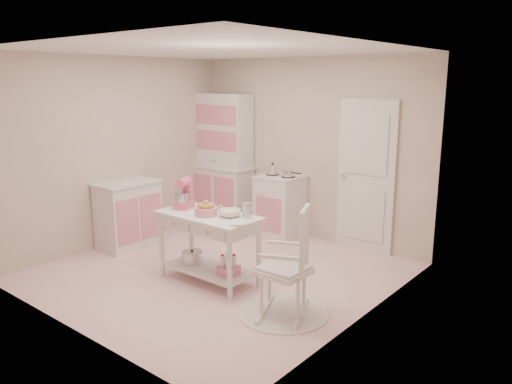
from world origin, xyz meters
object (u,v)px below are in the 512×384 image
(stove, at_px, (280,206))
(rocking_chair, at_px, (283,261))
(work_table, at_px, (209,248))
(hutch, at_px, (222,159))
(base_cabinet, at_px, (128,214))
(stand_mixer, at_px, (183,194))
(bread_basket, at_px, (206,211))

(stove, bearing_deg, rocking_chair, -52.61)
(stove, xyz_separation_m, work_table, (0.39, -1.88, -0.06))
(hutch, distance_m, base_cabinet, 1.85)
(stove, distance_m, stand_mixer, 1.93)
(rocking_chair, distance_m, bread_basket, 1.16)
(work_table, bearing_deg, hutch, 129.41)
(hutch, distance_m, rocking_chair, 3.45)
(rocking_chair, bearing_deg, stand_mixer, 150.57)
(base_cabinet, bearing_deg, bread_basket, -7.51)
(stand_mixer, relative_size, bread_basket, 1.36)
(bread_basket, bearing_deg, hutch, 129.04)
(bread_basket, bearing_deg, stand_mixer, 170.96)
(hutch, height_order, base_cabinet, hutch)
(base_cabinet, xyz_separation_m, stand_mixer, (1.31, -0.16, 0.51))
(stove, bearing_deg, base_cabinet, -128.42)
(rocking_chair, distance_m, stand_mixer, 1.62)
(hutch, height_order, work_table, hutch)
(work_table, distance_m, stand_mixer, 0.71)
(rocking_chair, relative_size, stand_mixer, 3.24)
(hutch, distance_m, stand_mixer, 2.24)
(base_cabinet, height_order, bread_basket, base_cabinet)
(stand_mixer, bearing_deg, base_cabinet, 152.06)
(stove, relative_size, bread_basket, 3.68)
(hutch, height_order, stove, hutch)
(work_table, bearing_deg, base_cabinet, 174.03)
(hutch, xyz_separation_m, rocking_chair, (2.73, -2.05, -0.49))
(stove, height_order, bread_basket, stove)
(hutch, xyz_separation_m, base_cabinet, (-0.15, -1.75, -0.58))
(hutch, relative_size, work_table, 1.73)
(base_cabinet, bearing_deg, stand_mixer, -7.00)
(hutch, bearing_deg, work_table, -50.59)
(stand_mixer, bearing_deg, rocking_chair, -26.09)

